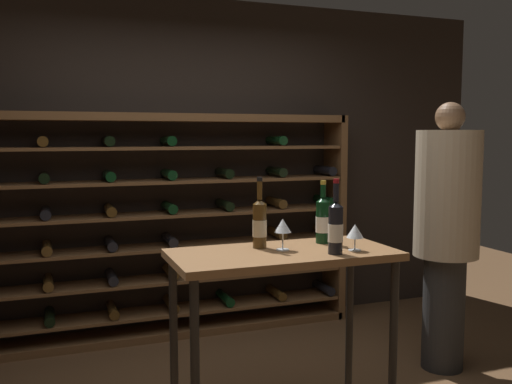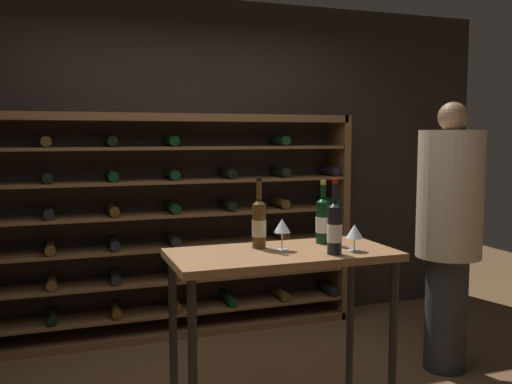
% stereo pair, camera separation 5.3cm
% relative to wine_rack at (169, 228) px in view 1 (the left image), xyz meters
% --- Properties ---
extents(back_wall, '(5.54, 0.10, 2.69)m').
position_rel_wine_rack_xyz_m(back_wall, '(0.16, 0.21, 0.48)').
color(back_wall, black).
rests_on(back_wall, ground).
extents(wine_rack, '(2.99, 0.32, 1.76)m').
position_rel_wine_rack_xyz_m(wine_rack, '(0.00, 0.00, 0.00)').
color(wine_rack, brown).
rests_on(wine_rack, ground).
extents(tasting_table, '(1.17, 0.56, 0.99)m').
position_rel_wine_rack_xyz_m(tasting_table, '(0.25, -1.70, -0.00)').
color(tasting_table, brown).
rests_on(tasting_table, ground).
extents(person_bystander_dark_jacket, '(0.43, 0.43, 1.81)m').
position_rel_wine_rack_xyz_m(person_bystander_dark_jacket, '(1.61, -1.30, 0.13)').
color(person_bystander_dark_jacket, '#272727').
rests_on(person_bystander_dark_jacket, ground).
extents(wine_bottle_amber_reserve, '(0.08, 0.08, 0.38)m').
position_rel_wine_rack_xyz_m(wine_bottle_amber_reserve, '(0.17, -1.58, 0.26)').
color(wine_bottle_amber_reserve, '#4C3314').
rests_on(wine_bottle_amber_reserve, tasting_table).
extents(wine_bottle_red_label, '(0.08, 0.08, 0.38)m').
position_rel_wine_rack_xyz_m(wine_bottle_red_label, '(0.47, -1.86, 0.27)').
color(wine_bottle_red_label, black).
rests_on(wine_bottle_red_label, tasting_table).
extents(wine_bottle_black_capsule, '(0.08, 0.08, 0.35)m').
position_rel_wine_rack_xyz_m(wine_bottle_black_capsule, '(0.54, -1.57, 0.26)').
color(wine_bottle_black_capsule, black).
rests_on(wine_bottle_black_capsule, tasting_table).
extents(wine_glass_stemmed_right, '(0.09, 0.09, 0.14)m').
position_rel_wine_rack_xyz_m(wine_glass_stemmed_right, '(0.60, -1.83, 0.23)').
color(wine_glass_stemmed_right, silver).
rests_on(wine_glass_stemmed_right, tasting_table).
extents(wine_glass_stemmed_center, '(0.09, 0.09, 0.17)m').
position_rel_wine_rack_xyz_m(wine_glass_stemmed_center, '(0.25, -1.68, 0.25)').
color(wine_glass_stemmed_center, silver).
rests_on(wine_glass_stemmed_center, tasting_table).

